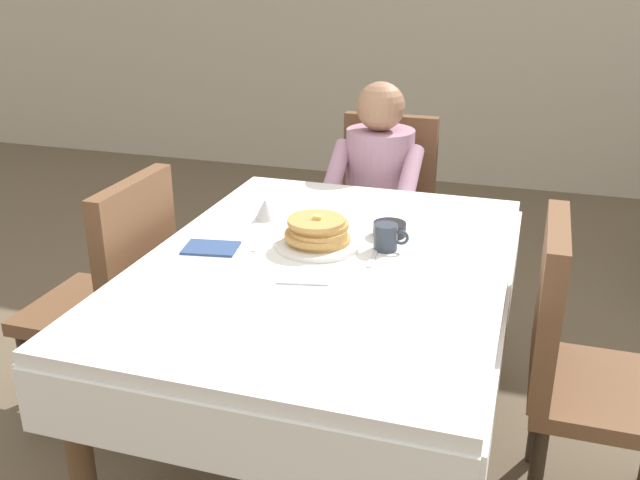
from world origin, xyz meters
The scene contains 15 objects.
ground_plane centered at (0.00, 0.00, 0.00)m, with size 14.00×14.00×0.00m, color brown.
dining_table_main centered at (0.00, 0.00, 0.65)m, with size 1.12×1.52×0.74m.
chair_diner centered at (-0.07, 1.17, 0.53)m, with size 0.44×0.45×0.93m.
diner_person centered at (-0.07, 1.01, 0.67)m, with size 0.40×0.43×1.12m.
chair_right_side centered at (0.77, 0.00, 0.53)m, with size 0.45×0.44×0.93m.
chair_left_side centered at (-0.77, 0.00, 0.53)m, with size 0.45×0.44×0.93m.
plate_breakfast centered at (-0.05, 0.09, 0.75)m, with size 0.28×0.28×0.02m, color white.
breakfast_stack centered at (-0.05, 0.09, 0.79)m, with size 0.21×0.21×0.09m.
cup_coffee centered at (0.16, 0.13, 0.78)m, with size 0.11×0.08×0.08m.
bowl_butter centered at (0.15, 0.26, 0.76)m, with size 0.11×0.11×0.04m, color black.
syrup_pitcher centered at (-0.31, 0.28, 0.78)m, with size 0.08×0.08×0.07m.
fork_left_of_plate centered at (-0.24, 0.07, 0.74)m, with size 0.18×0.01×0.01m, color silver.
knife_right_of_plate centered at (0.14, 0.07, 0.74)m, with size 0.20×0.01×0.01m, color silver.
spoon_near_edge centered at (-0.01, -0.19, 0.74)m, with size 0.15×0.01×0.01m, color silver.
napkin_folded centered at (-0.37, -0.03, 0.74)m, with size 0.17×0.12×0.01m, color #334C7F.
Camera 1 is at (0.58, -1.92, 1.61)m, focal length 39.63 mm.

